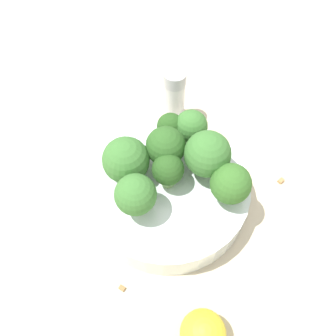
{
  "coord_description": "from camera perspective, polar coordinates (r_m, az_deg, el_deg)",
  "views": [
    {
      "loc": [
        -0.18,
        0.07,
        0.37
      ],
      "look_at": [
        0.0,
        0.0,
        0.07
      ],
      "focal_mm": 35.0,
      "sensor_mm": 36.0,
      "label": 1
    }
  ],
  "objects": [
    {
      "name": "broccoli_floret_6",
      "position": [
        0.37,
        -0.42,
        3.73
      ],
      "size": [
        0.05,
        0.05,
        0.06
      ],
      "color": "#84AD66",
      "rests_on": "bowl"
    },
    {
      "name": "broccoli_floret_5",
      "position": [
        0.4,
        4.02,
        7.1
      ],
      "size": [
        0.04,
        0.04,
        0.05
      ],
      "color": "#7A9E5B",
      "rests_on": "bowl"
    },
    {
      "name": "broccoli_floret_0",
      "position": [
        0.37,
        -7.32,
        1.34
      ],
      "size": [
        0.05,
        0.05,
        0.06
      ],
      "color": "#7A9E5B",
      "rests_on": "bowl"
    },
    {
      "name": "almond_crumb_0",
      "position": [
        0.38,
        -8.05,
        -19.95
      ],
      "size": [
        0.01,
        0.01,
        0.01
      ],
      "primitive_type": "cube",
      "rotation": [
        0.0,
        0.0,
        0.67
      ],
      "color": "olive",
      "rests_on": "ground_plane"
    },
    {
      "name": "lemon_wedge",
      "position": [
        0.35,
        6.12,
        -26.72
      ],
      "size": [
        0.04,
        0.04,
        0.04
      ],
      "primitive_type": "sphere",
      "color": "yellow",
      "rests_on": "ground_plane"
    },
    {
      "name": "broccoli_floret_2",
      "position": [
        0.36,
        7.15,
        1.82
      ],
      "size": [
        0.05,
        0.05,
        0.06
      ],
      "color": "#7A9E5B",
      "rests_on": "bowl"
    },
    {
      "name": "broccoli_floret_4",
      "position": [
        0.34,
        -5.65,
        -4.74
      ],
      "size": [
        0.04,
        0.04,
        0.06
      ],
      "color": "#8EB770",
      "rests_on": "bowl"
    },
    {
      "name": "broccoli_floret_7",
      "position": [
        0.35,
        10.85,
        -2.75
      ],
      "size": [
        0.04,
        0.04,
        0.05
      ],
      "color": "#84AD66",
      "rests_on": "bowl"
    },
    {
      "name": "broccoli_floret_1",
      "position": [
        0.36,
        -0.51,
        -0.1
      ],
      "size": [
        0.04,
        0.04,
        0.05
      ],
      "color": "#84AD66",
      "rests_on": "bowl"
    },
    {
      "name": "ground_plane",
      "position": [
        0.41,
        0.0,
        -5.38
      ],
      "size": [
        3.0,
        3.0,
        0.0
      ],
      "primitive_type": "plane",
      "color": "beige"
    },
    {
      "name": "bowl",
      "position": [
        0.4,
        0.0,
        -4.04
      ],
      "size": [
        0.19,
        0.19,
        0.04
      ],
      "primitive_type": "cylinder",
      "color": "silver",
      "rests_on": "ground_plane"
    },
    {
      "name": "almond_crumb_1",
      "position": [
        0.45,
        19.13,
        -1.98
      ],
      "size": [
        0.01,
        0.01,
        0.01
      ],
      "primitive_type": "cube",
      "rotation": [
        0.0,
        0.0,
        1.95
      ],
      "color": "#AD7F4C",
      "rests_on": "ground_plane"
    },
    {
      "name": "pepper_shaker",
      "position": [
        0.47,
        1.12,
        12.41
      ],
      "size": [
        0.03,
        0.03,
        0.08
      ],
      "color": "silver",
      "rests_on": "ground_plane"
    },
    {
      "name": "broccoli_floret_3",
      "position": [
        0.4,
        0.42,
        7.09
      ],
      "size": [
        0.03,
        0.03,
        0.04
      ],
      "color": "#84AD66",
      "rests_on": "bowl"
    }
  ]
}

